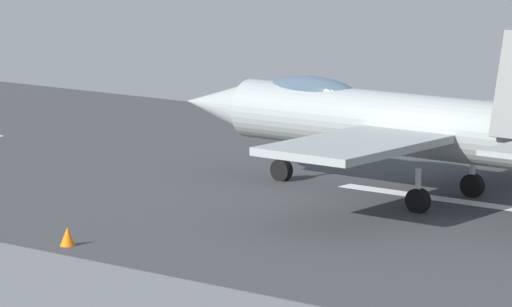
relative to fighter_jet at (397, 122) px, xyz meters
The scene contains 4 objects.
ground_plane 3.20m from the fighter_jet, 161.95° to the right, with size 400.00×400.00×0.00m, color slate.
runway_strip 3.20m from the fighter_jet, 162.10° to the right, with size 240.00×26.00×0.02m.
fighter_jet is the anchor object (origin of this frame).
marker_cone_mid 12.18m from the fighter_jet, 74.18° to the left, with size 0.44×0.44×0.55m, color orange.
Camera 1 is at (-24.73, 41.67, 9.55)m, focal length 108.44 mm.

